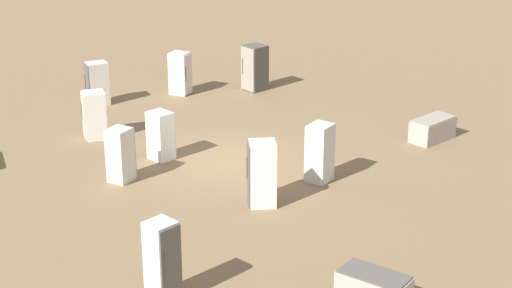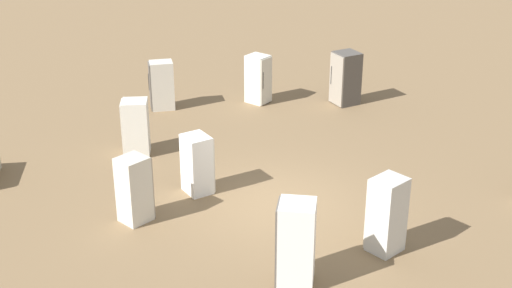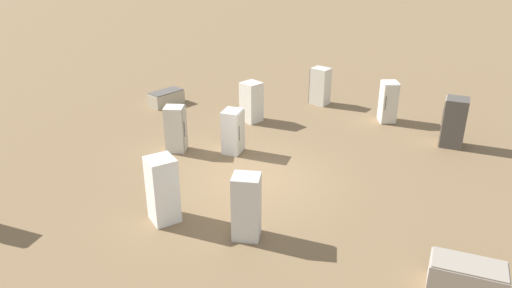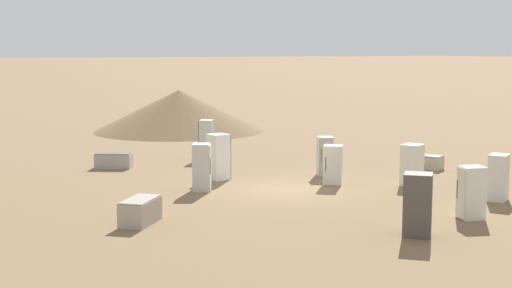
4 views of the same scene
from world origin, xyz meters
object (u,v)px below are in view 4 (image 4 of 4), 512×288
discarded_fridge_0 (333,165)px  discarded_fridge_1 (498,177)px  discarded_fridge_3 (114,160)px  discarded_fridge_10 (425,162)px  discarded_fridge_11 (206,140)px  discarded_fridge_5 (325,156)px  discarded_fridge_7 (202,167)px  discarded_fridge_4 (471,193)px  discarded_fridge_6 (412,165)px  discarded_fridge_2 (140,211)px  discarded_fridge_8 (418,205)px  discarded_fridge_9 (219,157)px

discarded_fridge_0 → discarded_fridge_1: discarded_fridge_1 is taller
discarded_fridge_0 → discarded_fridge_3: (5.95, -8.12, -0.44)m
discarded_fridge_1 → discarded_fridge_10: size_ratio=0.98×
discarded_fridge_10 → discarded_fridge_11: 10.18m
discarded_fridge_5 → discarded_fridge_7: discarded_fridge_7 is taller
discarded_fridge_4 → discarded_fridge_11: size_ratio=0.87×
discarded_fridge_1 → discarded_fridge_10: discarded_fridge_1 is taller
discarded_fridge_6 → discarded_fridge_10: size_ratio=0.97×
discarded_fridge_4 → discarded_fridge_10: (-5.44, -7.65, -0.51)m
discarded_fridge_4 → discarded_fridge_7: size_ratio=0.93×
discarded_fridge_2 → discarded_fridge_8: 8.12m
discarded_fridge_7 → discarded_fridge_8: size_ratio=0.99×
discarded_fridge_4 → discarded_fridge_8: (2.84, 0.67, 0.07)m
discarded_fridge_0 → discarded_fridge_9: size_ratio=0.84×
discarded_fridge_2 → discarded_fridge_3: discarded_fridge_2 is taller
discarded_fridge_5 → discarded_fridge_11: 6.88m
discarded_fridge_1 → discarded_fridge_3: bearing=-173.9°
discarded_fridge_2 → discarded_fridge_7: 5.25m
discarded_fridge_4 → discarded_fridge_7: (5.16, -8.19, 0.06)m
discarded_fridge_1 → discarded_fridge_2: 12.29m
discarded_fridge_3 → discarded_fridge_6: size_ratio=1.09×
discarded_fridge_6 → discarded_fridge_10: (-3.25, -2.67, -0.50)m
discarded_fridge_6 → discarded_fridge_11: bearing=-179.2°
discarded_fridge_2 → discarded_fridge_9: (-5.43, -5.33, 0.54)m
discarded_fridge_1 → discarded_fridge_5: (2.26, -7.02, 0.01)m
discarded_fridge_7 → discarded_fridge_10: bearing=118.7°
discarded_fridge_1 → discarded_fridge_2: bearing=-133.1°
discarded_fridge_2 → discarded_fridge_5: size_ratio=1.03×
discarded_fridge_4 → discarded_fridge_10: 9.41m
discarded_fridge_6 → discarded_fridge_9: discarded_fridge_9 is taller
discarded_fridge_0 → discarded_fridge_8: (2.56, 7.37, 0.12)m
discarded_fridge_0 → discarded_fridge_11: (1.30, -8.28, 0.17)m
discarded_fridge_7 → discarded_fridge_5: bearing=124.4°
discarded_fridge_3 → discarded_fridge_7: bearing=-138.0°
discarded_fridge_1 → discarded_fridge_8: 6.11m
discarded_fridge_5 → discarded_fridge_7: bearing=29.8°
discarded_fridge_7 → discarded_fridge_9: bearing=168.9°
discarded_fridge_2 → discarded_fridge_11: size_ratio=0.89×
discarded_fridge_1 → discarded_fridge_6: bearing=162.8°
discarded_fridge_4 → discarded_fridge_11: bearing=28.3°
discarded_fridge_0 → discarded_fridge_10: (-5.72, -0.95, -0.47)m
discarded_fridge_6 → discarded_fridge_11: (3.78, -10.00, 0.14)m
discarded_fridge_11 → discarded_fridge_1: bearing=-120.6°
discarded_fridge_1 → discarded_fridge_4: 3.23m
discarded_fridge_9 → discarded_fridge_4: bearing=11.9°
discarded_fridge_3 → discarded_fridge_5: size_ratio=1.08×
discarded_fridge_0 → discarded_fridge_5: 1.99m
discarded_fridge_3 → discarded_fridge_8: (-3.39, 15.49, 0.56)m
discarded_fridge_8 → discarded_fridge_9: 10.64m
discarded_fridge_10 → discarded_fridge_5: bearing=-33.2°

